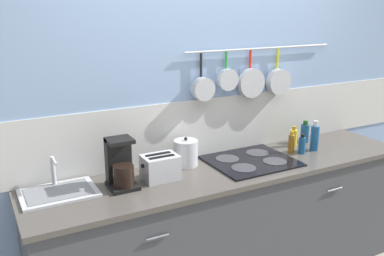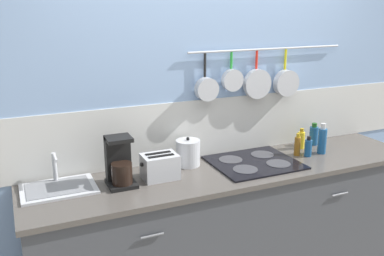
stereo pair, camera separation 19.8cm
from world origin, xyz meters
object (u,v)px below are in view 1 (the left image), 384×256
Objects in this scene: bottle_vinegar at (305,133)px; bottle_hot_sauce at (291,143)px; kettle at (186,153)px; toaster at (160,167)px; coffee_maker at (121,167)px; bottle_sesame_oil at (315,137)px; bottle_dish_soap at (294,137)px; bottle_olive_oil at (302,145)px.

bottle_hot_sauce is at bearing -150.69° from bottle_vinegar.
toaster is at bearing -151.08° from kettle.
toaster is at bearing 179.96° from bottle_hot_sauce.
bottle_sesame_oil is at bearing -1.76° from coffee_maker.
coffee_maker is 1.48m from bottle_dish_soap.
bottle_hot_sauce is 0.73× the size of bottle_sesame_oil.
bottle_hot_sauce is (1.35, -0.01, -0.05)m from coffee_maker.
toaster reaches higher than bottle_olive_oil.
bottle_dish_soap is (0.95, -0.03, -0.02)m from kettle.
bottle_vinegar is at bearing 67.67° from bottle_sesame_oil.
coffee_maker is 1.35m from bottle_hot_sauce.
kettle is at bearing 169.97° from bottle_sesame_oil.
bottle_hot_sauce is (1.09, -0.00, -0.01)m from toaster.
bottle_dish_soap reaches higher than bottle_olive_oil.
bottle_olive_oil is at bearing -136.11° from bottle_vinegar.
bottle_vinegar reaches higher than bottle_hot_sauce.
bottle_sesame_oil is (1.29, -0.04, 0.02)m from toaster.
coffee_maker is at bearing 179.55° from bottle_hot_sauce.
bottle_olive_oil is (1.41, -0.06, -0.06)m from coffee_maker.
bottle_sesame_oil reaches higher than bottle_olive_oil.
bottle_sesame_oil is (0.07, -0.16, 0.03)m from bottle_dish_soap.
toaster is 1.51× the size of bottle_dish_soap.
kettle reaches higher than bottle_vinegar.
bottle_dish_soap is at bearing 69.01° from bottle_olive_oil.
bottle_hot_sauce is 1.06× the size of bottle_dish_soap.
kettle is at bearing 170.10° from bottle_hot_sauce.
coffee_maker reaches higher than bottle_vinegar.
toaster is at bearing -174.45° from bottle_dish_soap.
coffee_maker is at bearing 177.84° from toaster.
toaster is 1.15m from bottle_olive_oil.
bottle_sesame_oil is (0.20, -0.04, 0.03)m from bottle_hot_sauce.
bottle_sesame_oil is 0.21m from bottle_vinegar.
toaster is 1.18× the size of kettle.
toaster is at bearing -173.51° from bottle_vinegar.
bottle_dish_soap is 0.69× the size of bottle_sesame_oil.
kettle is 0.96m from bottle_dish_soap.
bottle_sesame_oil reaches higher than bottle_vinegar.
bottle_hot_sauce is at bearing -9.90° from kettle.
bottle_dish_soap is at bearing 114.66° from bottle_sesame_oil.
kettle is (0.52, 0.13, -0.04)m from coffee_maker.
toaster is at bearing -2.16° from coffee_maker.
coffee_maker is 1.41m from bottle_olive_oil.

